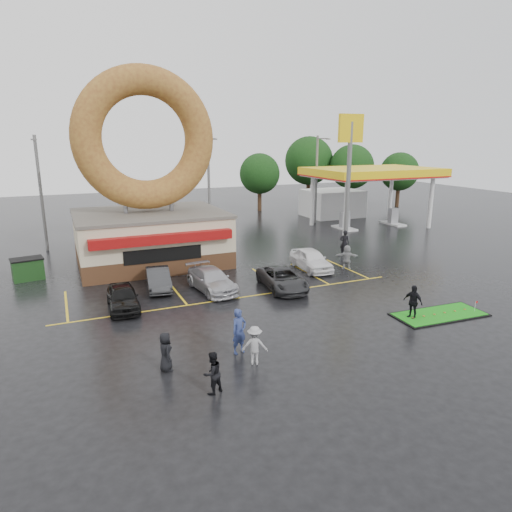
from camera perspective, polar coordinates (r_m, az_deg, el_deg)
name	(u,v)px	position (r m, az deg, el deg)	size (l,w,h in m)	color
ground	(264,319)	(22.97, 1.01, -7.87)	(120.00, 120.00, 0.00)	black
donut_shop	(149,201)	(33.08, -13.26, 6.70)	(10.20, 8.70, 13.50)	#472B19
gas_station	(354,187)	(49.78, 12.15, 8.39)	(12.30, 13.65, 5.90)	silver
shell_sign	(350,156)	(38.20, 11.62, 12.19)	(2.20, 0.36, 10.60)	slate
streetlight_left	(41,191)	(39.44, -25.32, 7.38)	(0.40, 2.21, 9.00)	slate
streetlight_mid	(209,183)	(42.41, -5.89, 9.09)	(0.40, 2.21, 9.00)	slate
streetlight_right	(317,178)	(48.30, 7.61, 9.70)	(0.40, 2.21, 9.00)	slate
tree_far_a	(352,167)	(60.49, 11.89, 10.86)	(5.60, 5.60, 8.00)	#332114
tree_far_b	(399,172)	(62.65, 17.49, 10.02)	(4.90, 4.90, 7.00)	#332114
tree_far_c	(309,161)	(61.66, 6.63, 11.74)	(6.30, 6.30, 9.00)	#332114
tree_far_d	(260,174)	(56.32, 0.46, 10.24)	(4.90, 4.90, 7.00)	#332114
car_black	(123,297)	(25.03, -16.32, -4.97)	(1.53, 3.81, 1.30)	black
car_dgrey	(158,279)	(27.79, -12.12, -2.82)	(1.32, 3.78, 1.25)	#2D2D2F
car_silver	(212,280)	(27.01, -5.57, -2.99)	(1.82, 4.49, 1.30)	#ABAAB0
car_grey	(282,279)	(27.23, 3.30, -2.86)	(2.07, 4.50, 1.25)	#2C2C2E
car_white	(311,259)	(31.33, 6.89, -0.43)	(1.70, 4.24, 1.44)	white
person_blue	(239,331)	(19.22, -2.12, -9.38)	(0.71, 0.46, 1.94)	navy
person_blackjkt	(212,373)	(16.56, -5.48, -14.35)	(0.76, 0.59, 1.56)	black
person_hoodie	(255,345)	(18.39, -0.17, -11.11)	(1.03, 0.59, 1.60)	gray
person_bystander	(165,352)	(18.27, -11.25, -11.65)	(0.76, 0.50, 1.56)	black
person_cameraman	(413,302)	(24.03, 19.01, -5.46)	(1.02, 0.42, 1.73)	black
person_walker_near	(347,257)	(31.84, 11.29, -0.13)	(1.56, 0.50, 1.69)	#939496
person_walker_far	(344,243)	(35.39, 11.00, 1.60)	(0.72, 0.47, 1.98)	black
dumpster	(28,269)	(32.44, -26.63, -1.51)	(1.80, 1.20, 1.30)	#1A4018
putting_green	(439,314)	(25.22, 21.95, -6.79)	(4.94, 2.33, 0.61)	black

